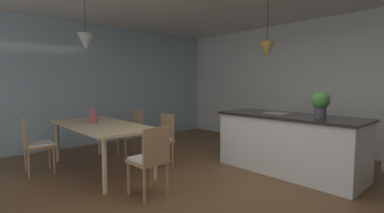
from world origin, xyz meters
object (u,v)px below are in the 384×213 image
(chair_far_right, at_px, (161,138))
(chair_far_left, at_px, (132,131))
(potted_plant_on_island, at_px, (321,103))
(vase_on_dining_table, at_px, (93,116))
(kitchen_island, at_px, (288,143))
(dining_table, at_px, (101,128))
(chair_near_left, at_px, (36,143))
(chair_kitchen_end, at_px, (150,158))

(chair_far_right, relative_size, chair_far_left, 1.00)
(potted_plant_on_island, distance_m, vase_on_dining_table, 3.44)
(potted_plant_on_island, bearing_deg, kitchen_island, 180.00)
(dining_table, bearing_deg, chair_near_left, -119.47)
(kitchen_island, height_order, potted_plant_on_island, potted_plant_on_island)
(dining_table, xyz_separation_m, potted_plant_on_island, (2.53, 2.12, 0.44))
(chair_far_right, distance_m, vase_on_dining_table, 1.14)
(chair_far_right, xyz_separation_m, vase_on_dining_table, (-0.56, -0.91, 0.39))
(chair_far_right, xyz_separation_m, potted_plant_on_island, (2.06, 1.29, 0.64))
(chair_far_right, relative_size, potted_plant_on_island, 2.32)
(dining_table, height_order, chair_far_right, chair_far_right)
(dining_table, bearing_deg, vase_on_dining_table, -141.26)
(dining_table, bearing_deg, potted_plant_on_island, 39.98)
(dining_table, height_order, potted_plant_on_island, potted_plant_on_island)
(dining_table, bearing_deg, kitchen_island, 45.80)
(potted_plant_on_island, bearing_deg, chair_far_right, -147.94)
(chair_near_left, distance_m, vase_on_dining_table, 0.93)
(chair_far_left, bearing_deg, chair_near_left, -90.27)
(potted_plant_on_island, relative_size, vase_on_dining_table, 1.56)
(chair_kitchen_end, bearing_deg, chair_far_left, 156.04)
(dining_table, distance_m, potted_plant_on_island, 3.34)
(chair_near_left, xyz_separation_m, vase_on_dining_table, (0.38, 0.76, 0.39))
(kitchen_island, relative_size, vase_on_dining_table, 9.08)
(dining_table, distance_m, chair_far_left, 0.97)
(chair_far_right, height_order, chair_near_left, same)
(chair_far_right, height_order, chair_kitchen_end, same)
(chair_kitchen_end, relative_size, vase_on_dining_table, 3.63)
(chair_far_left, bearing_deg, dining_table, -60.94)
(chair_kitchen_end, height_order, potted_plant_on_island, potted_plant_on_island)
(potted_plant_on_island, height_order, vase_on_dining_table, potted_plant_on_island)
(dining_table, xyz_separation_m, chair_far_left, (-0.46, 0.83, -0.21))
(chair_far_left, bearing_deg, vase_on_dining_table, -67.88)
(chair_near_left, relative_size, chair_far_left, 1.00)
(chair_far_left, height_order, vase_on_dining_table, vase_on_dining_table)
(dining_table, relative_size, vase_on_dining_table, 8.63)
(chair_near_left, relative_size, vase_on_dining_table, 3.63)
(chair_kitchen_end, relative_size, kitchen_island, 0.40)
(chair_far_left, bearing_deg, kitchen_island, 27.07)
(dining_table, height_order, chair_kitchen_end, chair_kitchen_end)
(chair_far_right, distance_m, chair_far_left, 0.93)
(dining_table, height_order, chair_near_left, chair_near_left)
(chair_far_left, xyz_separation_m, vase_on_dining_table, (0.37, -0.91, 0.39))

